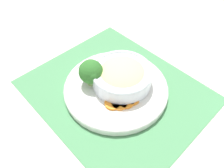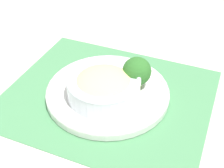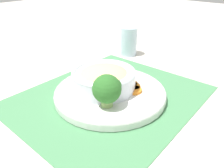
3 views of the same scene
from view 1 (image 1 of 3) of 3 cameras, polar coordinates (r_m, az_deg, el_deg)
The scene contains 9 objects.
ground_plane at distance 0.64m, azimuth 1.01°, elevation -1.79°, with size 4.00×4.00×0.00m, color beige.
placemat at distance 0.64m, azimuth 1.01°, elevation -1.68°, with size 0.50×0.42×0.00m.
plate at distance 0.63m, azimuth 1.03°, elevation -0.91°, with size 0.30×0.30×0.02m.
bowl at distance 0.61m, azimuth 2.29°, elevation 2.57°, with size 0.17×0.17×0.06m.
broccoli_floret at distance 0.60m, azimuth -5.51°, elevation 3.11°, with size 0.07×0.07×0.08m.
carrot_slice_near at distance 0.58m, azimuth 0.19°, elevation -5.05°, with size 0.04×0.04×0.01m.
carrot_slice_middle at distance 0.58m, azimuth 1.96°, elevation -5.06°, with size 0.04×0.04×0.01m.
carrot_slice_far at distance 0.58m, azimuth 3.64°, elevation -4.66°, with size 0.04×0.04×0.01m.
carrot_slice_extra at distance 0.59m, azimuth 5.06°, elevation -3.91°, with size 0.04×0.04×0.01m.
Camera 1 is at (-0.29, 0.28, 0.49)m, focal length 35.00 mm.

